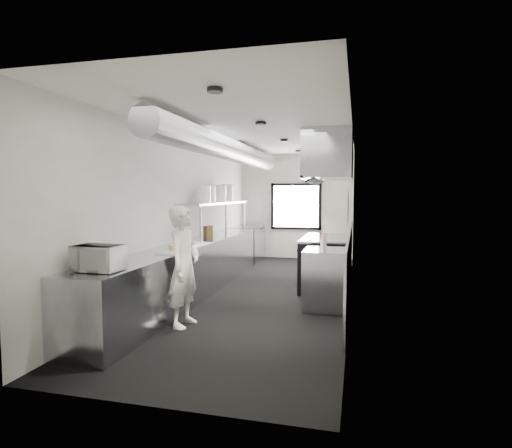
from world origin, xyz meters
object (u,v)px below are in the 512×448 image
Objects in this scene: deli_tub_b at (115,257)px; plate_stack_d at (227,193)px; prep_counter at (190,270)px; pass_shelf at (217,204)px; range at (325,262)px; squeeze_bottle_c at (324,244)px; plate_stack_b at (209,194)px; plate_stack_a at (204,195)px; squeeze_bottle_e at (324,240)px; deli_tub_a at (114,258)px; small_plate at (172,251)px; exhaust_hood at (330,158)px; far_work_table at (247,244)px; bottle_station at (326,279)px; line_cook at (184,266)px; plate_stack_c at (220,194)px; squeeze_bottle_b at (322,244)px; microwave at (98,258)px; knife_block at (208,231)px; cutting_board at (191,244)px; squeeze_bottle_d at (324,242)px; squeeze_bottle_a at (324,247)px.

deli_tub_b is 4.36m from plate_stack_d.
pass_shelf is at bearing 91.56° from prep_counter.
range is 9.51× the size of squeeze_bottle_c.
prep_counter is at bearing -87.57° from plate_stack_b.
pass_shelf is at bearing 88.87° from plate_stack_a.
deli_tub_b is 3.19m from squeeze_bottle_e.
pass_shelf is at bearing 87.46° from deli_tub_a.
deli_tub_a is 0.34× the size of plate_stack_d.
small_plate is at bearing -152.97° from squeeze_bottle_e.
plate_stack_a is at bearing 87.62° from deli_tub_b.
exhaust_hood reaches higher than deli_tub_a.
far_work_table is at bearing 120.00° from squeeze_bottle_c.
bottle_station is 0.57× the size of line_cook.
squeeze_bottle_c is (1.72, 1.27, 0.19)m from line_cook.
squeeze_bottle_b is (2.31, -2.10, -0.76)m from plate_stack_c.
prep_counter is 1.85m from pass_shelf.
deli_tub_a is at bearing 124.25° from line_cook.
range is 1.53m from squeeze_bottle_c.
squeeze_bottle_b reaches higher than range.
microwave is at bearing -88.98° from plate_stack_a.
range is 8.87× the size of squeeze_bottle_b.
line_cook is 2.69m from knife_block.
prep_counter is at bearing 117.50° from cutting_board.
microwave is 1.59m from small_plate.
exhaust_hood is 2.39m from plate_stack_b.
plate_stack_a is 1.84× the size of squeeze_bottle_c.
plate_stack_b reaches higher than plate_stack_a.
squeeze_bottle_d is (2.13, 0.86, 0.09)m from small_plate.
range is 2.60m from plate_stack_a.
plate_stack_b is (-0.17, 2.02, 0.83)m from small_plate.
cutting_board is at bearing 175.16° from squeeze_bottle_b.
squeeze_bottle_e is (2.44, 2.07, 0.05)m from deli_tub_a.
bottle_station is 3.71m from plate_stack_d.
microwave is 2.80× the size of squeeze_bottle_c.
cutting_board reaches higher than far_work_table.
squeeze_bottle_e is at bearing 7.04° from cutting_board.
squeeze_bottle_d is 0.97× the size of squeeze_bottle_e.
plate_stack_a is at bearing 97.81° from cutting_board.
plate_stack_c is (-0.18, 2.73, 0.84)m from small_plate.
range is 2.54m from cutting_board.
squeeze_bottle_b is at bearing -4.84° from cutting_board.
deli_tub_a is 0.68× the size of squeeze_bottle_d.
cutting_board is at bearing 82.37° from deli_tub_b.
squeeze_bottle_d is at bearing -26.68° from plate_stack_b.
squeeze_bottle_d is (0.01, -1.29, -1.39)m from exhaust_hood.
far_work_table is 2.33m from plate_stack_c.
pass_shelf is at bearing 94.01° from cutting_board.
prep_counter is 45.90× the size of deli_tub_a.
plate_stack_c is 3.16m from squeeze_bottle_c.
squeeze_bottle_c reaches higher than squeeze_bottle_a.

